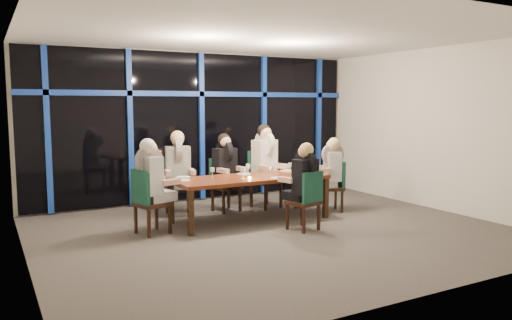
# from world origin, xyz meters

# --- Properties ---
(room) EXTENTS (7.04, 7.00, 3.02)m
(room) POSITION_xyz_m (0.00, 0.00, 2.02)
(room) COLOR #524D48
(room) RESTS_ON ground
(window_wall) EXTENTS (6.86, 0.43, 2.94)m
(window_wall) POSITION_xyz_m (0.01, 2.93, 1.55)
(window_wall) COLOR black
(window_wall) RESTS_ON ground
(dining_table) EXTENTS (2.60, 1.00, 0.75)m
(dining_table) POSITION_xyz_m (0.00, 0.80, 0.68)
(dining_table) COLOR brown
(dining_table) RESTS_ON ground
(chair_far_left) EXTENTS (0.56, 0.56, 1.02)m
(chair_far_left) POSITION_xyz_m (-0.89, 1.88, 0.57)
(chair_far_left) COLOR black
(chair_far_left) RESTS_ON ground
(chair_far_mid) EXTENTS (0.52, 0.52, 0.97)m
(chair_far_mid) POSITION_xyz_m (-0.06, 1.74, 0.54)
(chair_far_mid) COLOR black
(chair_far_mid) RESTS_ON ground
(chair_far_right) EXTENTS (0.60, 0.60, 1.08)m
(chair_far_right) POSITION_xyz_m (0.75, 1.70, 0.60)
(chair_far_right) COLOR black
(chair_far_right) RESTS_ON ground
(chair_end_left) EXTENTS (0.57, 0.57, 0.99)m
(chair_end_left) POSITION_xyz_m (-1.78, 0.74, 0.55)
(chair_end_left) COLOR black
(chair_end_left) RESTS_ON ground
(chair_end_right) EXTENTS (0.54, 0.54, 0.92)m
(chair_end_right) POSITION_xyz_m (1.72, 0.73, 0.51)
(chair_end_right) COLOR black
(chair_end_right) RESTS_ON ground
(chair_near_mid) EXTENTS (0.52, 0.52, 0.93)m
(chair_near_mid) POSITION_xyz_m (0.45, -0.22, 0.52)
(chair_near_mid) COLOR black
(chair_near_mid) RESTS_ON ground
(diner_far_left) EXTENTS (0.56, 0.68, 0.99)m
(diner_far_left) POSITION_xyz_m (-0.90, 1.80, 0.97)
(diner_far_left) COLOR black
(diner_far_left) RESTS_ON ground
(diner_far_mid) EXTENTS (0.52, 0.64, 0.95)m
(diner_far_mid) POSITION_xyz_m (-0.04, 1.66, 0.93)
(diner_far_mid) COLOR black
(diner_far_mid) RESTS_ON ground
(diner_far_right) EXTENTS (0.61, 0.72, 1.05)m
(diner_far_right) POSITION_xyz_m (0.77, 1.61, 1.03)
(diner_far_right) COLOR white
(diner_far_right) RESTS_ON ground
(diner_end_left) EXTENTS (0.67, 0.57, 0.96)m
(diner_end_left) POSITION_xyz_m (-1.70, 0.76, 0.95)
(diner_end_left) COLOR black
(diner_end_left) RESTS_ON ground
(diner_end_right) EXTENTS (0.63, 0.55, 0.90)m
(diner_end_right) POSITION_xyz_m (1.64, 0.76, 0.88)
(diner_end_right) COLOR black
(diner_end_right) RESTS_ON ground
(diner_near_mid) EXTENTS (0.53, 0.63, 0.91)m
(diner_near_mid) POSITION_xyz_m (0.43, -0.15, 0.89)
(diner_near_mid) COLOR black
(diner_near_mid) RESTS_ON ground
(plate_far_left) EXTENTS (0.24, 0.24, 0.01)m
(plate_far_left) POSITION_xyz_m (-1.02, 1.25, 0.76)
(plate_far_left) COLOR white
(plate_far_left) RESTS_ON dining_table
(plate_far_mid) EXTENTS (0.24, 0.24, 0.01)m
(plate_far_mid) POSITION_xyz_m (0.04, 1.10, 0.76)
(plate_far_mid) COLOR white
(plate_far_mid) RESTS_ON dining_table
(plate_far_right) EXTENTS (0.24, 0.24, 0.01)m
(plate_far_right) POSITION_xyz_m (0.90, 1.06, 0.76)
(plate_far_right) COLOR white
(plate_far_right) RESTS_ON dining_table
(plate_end_left) EXTENTS (0.24, 0.24, 0.01)m
(plate_end_left) POSITION_xyz_m (-1.16, 0.91, 0.76)
(plate_end_left) COLOR white
(plate_end_left) RESTS_ON dining_table
(plate_end_right) EXTENTS (0.24, 0.24, 0.01)m
(plate_end_right) POSITION_xyz_m (1.10, 0.93, 0.76)
(plate_end_right) COLOR white
(plate_end_right) RESTS_ON dining_table
(plate_near_mid) EXTENTS (0.24, 0.24, 0.01)m
(plate_near_mid) POSITION_xyz_m (0.30, 0.40, 0.76)
(plate_near_mid) COLOR white
(plate_near_mid) RESTS_ON dining_table
(wine_bottle) EXTENTS (0.08, 0.08, 0.35)m
(wine_bottle) POSITION_xyz_m (1.01, 0.78, 0.88)
(wine_bottle) COLOR black
(wine_bottle) RESTS_ON dining_table
(water_pitcher) EXTENTS (0.12, 0.11, 0.20)m
(water_pitcher) POSITION_xyz_m (0.81, 0.63, 0.85)
(water_pitcher) COLOR silver
(water_pitcher) RESTS_ON dining_table
(tea_light) EXTENTS (0.05, 0.05, 0.03)m
(tea_light) POSITION_xyz_m (-0.12, 0.60, 0.77)
(tea_light) COLOR #FB994B
(tea_light) RESTS_ON dining_table
(wine_glass_a) EXTENTS (0.07, 0.07, 0.19)m
(wine_glass_a) POSITION_xyz_m (-0.22, 0.64, 0.89)
(wine_glass_a) COLOR silver
(wine_glass_a) RESTS_ON dining_table
(wine_glass_b) EXTENTS (0.07, 0.07, 0.19)m
(wine_glass_b) POSITION_xyz_m (0.06, 0.99, 0.89)
(wine_glass_b) COLOR white
(wine_glass_b) RESTS_ON dining_table
(wine_glass_c) EXTENTS (0.06, 0.06, 0.16)m
(wine_glass_c) POSITION_xyz_m (0.37, 0.75, 0.87)
(wine_glass_c) COLOR silver
(wine_glass_c) RESTS_ON dining_table
(wine_glass_d) EXTENTS (0.07, 0.07, 0.17)m
(wine_glass_d) POSITION_xyz_m (-0.62, 0.96, 0.88)
(wine_glass_d) COLOR silver
(wine_glass_d) RESTS_ON dining_table
(wine_glass_e) EXTENTS (0.07, 0.07, 0.18)m
(wine_glass_e) POSITION_xyz_m (0.84, 0.88, 0.88)
(wine_glass_e) COLOR white
(wine_glass_e) RESTS_ON dining_table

